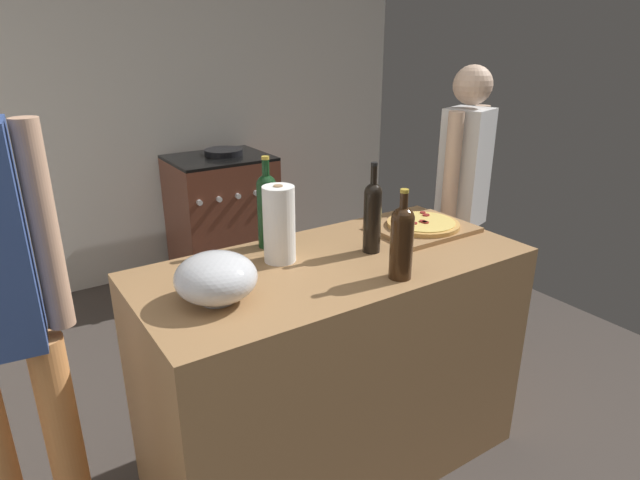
% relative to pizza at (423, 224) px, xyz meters
% --- Properties ---
extents(ground_plane, '(4.44, 3.71, 0.02)m').
position_rel_pizza_xyz_m(ground_plane, '(-0.59, 0.71, -0.96)').
color(ground_plane, '#3F3833').
extents(kitchen_wall_rear, '(4.44, 0.10, 2.60)m').
position_rel_pizza_xyz_m(kitchen_wall_rear, '(-0.59, 2.32, 0.35)').
color(kitchen_wall_rear, '#BCB7AD').
rests_on(kitchen_wall_rear, ground_plane).
extents(counter, '(1.47, 0.68, 0.92)m').
position_rel_pizza_xyz_m(counter, '(-0.50, -0.06, -0.49)').
color(counter, '#9E7247').
rests_on(counter, ground_plane).
extents(cutting_board, '(0.40, 0.32, 0.02)m').
position_rel_pizza_xyz_m(cutting_board, '(0.00, -0.00, -0.02)').
color(cutting_board, '#9E7247').
rests_on(cutting_board, counter).
extents(pizza, '(0.31, 0.31, 0.03)m').
position_rel_pizza_xyz_m(pizza, '(0.00, 0.00, 0.00)').
color(pizza, tan).
rests_on(pizza, cutting_board).
extents(mixing_bowl, '(0.26, 0.26, 0.16)m').
position_rel_pizza_xyz_m(mixing_bowl, '(-0.99, -0.13, 0.05)').
color(mixing_bowl, '#B2B2B7').
rests_on(mixing_bowl, counter).
extents(paper_towel_roll, '(0.12, 0.12, 0.29)m').
position_rel_pizza_xyz_m(paper_towel_roll, '(-0.67, 0.05, 0.11)').
color(paper_towel_roll, white).
rests_on(paper_towel_roll, counter).
extents(wine_bottle_amber, '(0.08, 0.08, 0.36)m').
position_rel_pizza_xyz_m(wine_bottle_amber, '(-0.64, 0.20, 0.13)').
color(wine_bottle_amber, '#143819').
rests_on(wine_bottle_amber, counter).
extents(wine_bottle_green, '(0.07, 0.07, 0.35)m').
position_rel_pizza_xyz_m(wine_bottle_green, '(-0.33, -0.06, 0.12)').
color(wine_bottle_green, black).
rests_on(wine_bottle_green, counter).
extents(wine_bottle_clear, '(0.08, 0.08, 0.31)m').
position_rel_pizza_xyz_m(wine_bottle_clear, '(-0.40, -0.31, 0.11)').
color(wine_bottle_clear, '#331E0F').
rests_on(wine_bottle_clear, counter).
extents(stove, '(0.68, 0.58, 0.95)m').
position_rel_pizza_xyz_m(stove, '(-0.11, 1.92, -0.49)').
color(stove, brown).
rests_on(stove, ground_plane).
extents(person_in_red, '(0.36, 0.25, 1.57)m').
position_rel_pizza_xyz_m(person_in_red, '(0.52, 0.26, -0.06)').
color(person_in_red, '#D88C4C').
rests_on(person_in_red, ground_plane).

